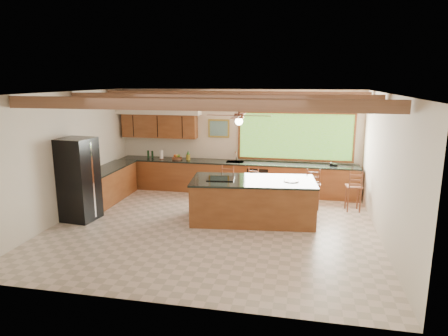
# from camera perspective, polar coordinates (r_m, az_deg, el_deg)

# --- Properties ---
(ground) EXTENTS (7.20, 7.20, 0.00)m
(ground) POSITION_cam_1_polar(r_m,az_deg,el_deg) (9.18, -1.60, -8.39)
(ground) COLOR beige
(ground) RESTS_ON ground
(room_shell) EXTENTS (7.27, 6.54, 3.02)m
(room_shell) POSITION_cam_1_polar(r_m,az_deg,el_deg) (9.30, -1.79, 5.97)
(room_shell) COLOR beige
(room_shell) RESTS_ON ground
(counter_run) EXTENTS (7.12, 3.10, 1.22)m
(counter_run) POSITION_cam_1_polar(r_m,az_deg,el_deg) (11.56, -2.76, -1.54)
(counter_run) COLOR brown
(counter_run) RESTS_ON ground
(island) EXTENTS (2.99, 1.65, 1.02)m
(island) POSITION_cam_1_polar(r_m,az_deg,el_deg) (9.44, 4.13, -4.61)
(island) COLOR brown
(island) RESTS_ON ground
(refrigerator) EXTENTS (0.84, 0.82, 1.96)m
(refrigerator) POSITION_cam_1_polar(r_m,az_deg,el_deg) (9.98, -20.11, -1.55)
(refrigerator) COLOR black
(refrigerator) RESTS_ON ground
(bar_stool_a) EXTENTS (0.48, 0.48, 1.12)m
(bar_stool_a) POSITION_cam_1_polar(r_m,az_deg,el_deg) (10.39, 0.83, -2.01)
(bar_stool_a) COLOR brown
(bar_stool_a) RESTS_ON ground
(bar_stool_b) EXTENTS (0.41, 0.41, 0.95)m
(bar_stool_b) POSITION_cam_1_polar(r_m,az_deg,el_deg) (10.89, 4.47, -1.92)
(bar_stool_b) COLOR brown
(bar_stool_b) RESTS_ON ground
(bar_stool_c) EXTENTS (0.40, 0.40, 1.09)m
(bar_stool_c) POSITION_cam_1_polar(r_m,az_deg,el_deg) (10.43, 12.54, -2.37)
(bar_stool_c) COLOR brown
(bar_stool_c) RESTS_ON ground
(bar_stool_d) EXTENTS (0.42, 0.42, 1.06)m
(bar_stool_d) POSITION_cam_1_polar(r_m,az_deg,el_deg) (10.54, 18.07, -2.65)
(bar_stool_d) COLOR brown
(bar_stool_d) RESTS_ON ground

